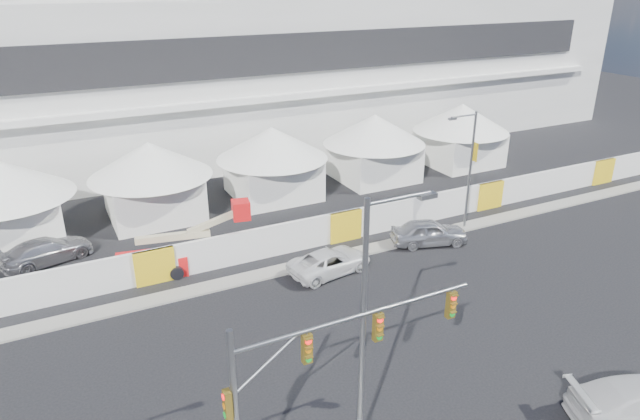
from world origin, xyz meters
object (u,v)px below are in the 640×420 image
traffic_mast (298,385)px  boom_lift (164,255)px  pickup_curb (330,262)px  lot_car_c (47,251)px  sedan_silver (429,232)px  streetlight_curb (469,163)px  streetlight_median (370,312)px

traffic_mast → boom_lift: size_ratio=1.15×
pickup_curb → lot_car_c: bearing=50.4°
sedan_silver → streetlight_curb: (3.50, 0.93, 3.80)m
sedan_silver → lot_car_c: bearing=86.8°
pickup_curb → boom_lift: boom_lift is taller
sedan_silver → boom_lift: bearing=93.5°
boom_lift → lot_car_c: bearing=155.4°
sedan_silver → streetlight_median: (-12.22, -12.51, 4.80)m
lot_car_c → streetlight_curb: size_ratio=0.65×
lot_car_c → streetlight_median: (9.44, -20.72, 4.87)m
traffic_mast → streetlight_curb: streetlight_curb is taller
streetlight_curb → lot_car_c: bearing=163.9°
sedan_silver → streetlight_median: size_ratio=0.50×
lot_car_c → traffic_mast: traffic_mast is taller
pickup_curb → traffic_mast: 14.57m
sedan_silver → traffic_mast: 19.69m
pickup_curb → traffic_mast: size_ratio=0.55×
sedan_silver → pickup_curb: (-7.32, -0.49, -0.13)m
sedan_silver → boom_lift: size_ratio=0.61×
sedan_silver → lot_car_c: 23.16m
lot_car_c → boom_lift: 7.36m
sedan_silver → traffic_mast: traffic_mast is taller
sedan_silver → streetlight_curb: streetlight_curb is taller
boom_lift → streetlight_median: bearing=-67.2°
pickup_curb → lot_car_c: size_ratio=0.95×
sedan_silver → streetlight_median: bearing=153.3°
lot_car_c → traffic_mast: size_ratio=0.57×
streetlight_curb → streetlight_median: bearing=-139.5°
pickup_curb → streetlight_median: 13.89m
traffic_mast → streetlight_median: size_ratio=0.95×
streetlight_curb → pickup_curb: bearing=-172.5°
boom_lift → streetlight_curb: bearing=2.1°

